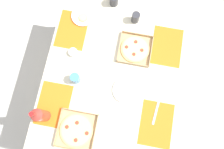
% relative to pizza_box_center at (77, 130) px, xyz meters
% --- Properties ---
extents(ground_plane, '(6.00, 6.00, 0.00)m').
position_rel_pizza_box_center_xyz_m(ground_plane, '(-0.50, 0.19, -0.75)').
color(ground_plane, beige).
extents(dining_table, '(1.50, 1.15, 0.73)m').
position_rel_pizza_box_center_xyz_m(dining_table, '(-0.50, 0.19, -0.10)').
color(dining_table, '#3F3328').
rests_on(dining_table, ground_plane).
extents(placemat_near_left, '(0.36, 0.26, 0.00)m').
position_rel_pizza_box_center_xyz_m(placemat_near_left, '(-0.84, -0.23, -0.01)').
color(placemat_near_left, orange).
rests_on(placemat_near_left, dining_table).
extents(placemat_near_right, '(0.36, 0.26, 0.00)m').
position_rel_pizza_box_center_xyz_m(placemat_near_right, '(-0.16, -0.23, -0.01)').
color(placemat_near_right, orange).
rests_on(placemat_near_right, dining_table).
extents(placemat_far_left, '(0.36, 0.26, 0.00)m').
position_rel_pizza_box_center_xyz_m(placemat_far_left, '(-0.84, 0.62, -0.01)').
color(placemat_far_left, orange).
rests_on(placemat_far_left, dining_table).
extents(placemat_far_right, '(0.36, 0.26, 0.00)m').
position_rel_pizza_box_center_xyz_m(placemat_far_right, '(-0.16, 0.62, -0.01)').
color(placemat_far_right, orange).
rests_on(placemat_far_right, dining_table).
extents(pizza_box_center, '(0.30, 0.30, 0.04)m').
position_rel_pizza_box_center_xyz_m(pizza_box_center, '(0.00, 0.00, 0.00)').
color(pizza_box_center, tan).
rests_on(pizza_box_center, dining_table).
extents(pizza_box_corner_left, '(0.28, 0.28, 0.04)m').
position_rel_pizza_box_center_xyz_m(pizza_box_corner_left, '(-0.76, 0.35, 0.00)').
color(pizza_box_corner_left, tan).
rests_on(pizza_box_corner_left, dining_table).
extents(plate_far_left, '(0.21, 0.21, 0.03)m').
position_rel_pizza_box_center_xyz_m(plate_far_left, '(-0.99, -0.16, -0.00)').
color(plate_far_left, white).
rests_on(plate_far_left, dining_table).
extents(plate_near_right, '(0.22, 0.22, 0.02)m').
position_rel_pizza_box_center_xyz_m(plate_near_right, '(-0.39, 0.33, -0.00)').
color(plate_near_right, white).
rests_on(plate_near_right, dining_table).
extents(soda_bottle, '(0.09, 0.09, 0.32)m').
position_rel_pizza_box_center_xyz_m(soda_bottle, '(-0.06, -0.27, 0.12)').
color(soda_bottle, '#B2382D').
rests_on(soda_bottle, dining_table).
extents(cup_clear_left, '(0.08, 0.08, 0.10)m').
position_rel_pizza_box_center_xyz_m(cup_clear_left, '(-1.17, 0.09, 0.04)').
color(cup_clear_left, '#333338').
rests_on(cup_clear_left, dining_table).
extents(cup_clear_right, '(0.07, 0.07, 0.10)m').
position_rel_pizza_box_center_xyz_m(cup_clear_right, '(-1.03, 0.30, 0.04)').
color(cup_clear_right, '#333338').
rests_on(cup_clear_right, dining_table).
extents(cup_dark, '(0.08, 0.08, 0.10)m').
position_rel_pizza_box_center_xyz_m(cup_dark, '(-0.40, -0.10, 0.04)').
color(cup_dark, teal).
rests_on(cup_dark, dining_table).
extents(condiment_bowl, '(0.08, 0.08, 0.04)m').
position_rel_pizza_box_center_xyz_m(condiment_bowl, '(-0.63, -0.17, 0.01)').
color(condiment_bowl, white).
rests_on(condiment_bowl, dining_table).
extents(knife_by_near_right, '(0.14, 0.18, 0.00)m').
position_rel_pizza_box_center_xyz_m(knife_by_near_right, '(-1.06, 0.51, -0.01)').
color(knife_by_near_right, '#B7B7BC').
rests_on(knife_by_near_right, dining_table).
extents(knife_by_far_right, '(0.21, 0.04, 0.00)m').
position_rel_pizza_box_center_xyz_m(knife_by_far_right, '(-0.26, 0.60, -0.01)').
color(knife_by_far_right, '#B7B7BC').
rests_on(knife_by_far_right, dining_table).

